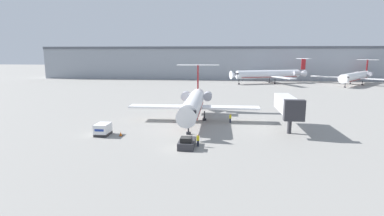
{
  "coord_description": "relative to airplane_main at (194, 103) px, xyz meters",
  "views": [
    {
      "loc": [
        5.64,
        -40.62,
        13.41
      ],
      "look_at": [
        0.0,
        12.77,
        3.56
      ],
      "focal_mm": 28.0,
      "sensor_mm": 36.0,
      "label": 1
    }
  ],
  "objects": [
    {
      "name": "ground_plane",
      "position": [
        0.19,
        -17.84,
        -3.6
      ],
      "size": [
        600.0,
        600.0,
        0.0
      ],
      "primitive_type": "plane",
      "color": "gray"
    },
    {
      "name": "airplane_parked_far_left",
      "position": [
        62.38,
        76.65,
        0.03
      ],
      "size": [
        32.72,
        32.06,
        10.54
      ],
      "color": "white",
      "rests_on": "ground"
    },
    {
      "name": "worker_near_tug",
      "position": [
        2.28,
        -16.62,
        -2.62
      ],
      "size": [
        0.4,
        0.26,
        1.85
      ],
      "color": "#232838",
      "rests_on": "ground"
    },
    {
      "name": "airplane_parked_far_right",
      "position": [
        26.64,
        79.56,
        0.53
      ],
      "size": [
        36.79,
        32.3,
        11.06
      ],
      "color": "silver",
      "rests_on": "ground"
    },
    {
      "name": "jet_bridge",
      "position": [
        17.07,
        -5.51,
        0.84
      ],
      "size": [
        3.2,
        11.96,
        6.19
      ],
      "color": "#2D2D33",
      "rests_on": "ground"
    },
    {
      "name": "traffic_cone_left",
      "position": [
        -10.86,
        -12.34,
        -3.25
      ],
      "size": [
        0.59,
        0.59,
        0.74
      ],
      "color": "black",
      "rests_on": "ground"
    },
    {
      "name": "pushback_tug",
      "position": [
        0.73,
        -17.15,
        -2.97
      ],
      "size": [
        2.28,
        4.3,
        1.74
      ],
      "color": "#2D2D33",
      "rests_on": "ground"
    },
    {
      "name": "terminal_building",
      "position": [
        0.19,
        102.16,
        4.82
      ],
      "size": [
        180.0,
        16.8,
        16.79
      ],
      "color": "#8C939E",
      "rests_on": "ground"
    },
    {
      "name": "airplane_main",
      "position": [
        0.0,
        0.0,
        0.0
      ],
      "size": [
        26.03,
        26.81,
        10.79
      ],
      "color": "white",
      "rests_on": "ground"
    },
    {
      "name": "worker_by_wing",
      "position": [
        7.28,
        -0.97,
        -2.61
      ],
      "size": [
        0.4,
        0.26,
        1.87
      ],
      "color": "#232838",
      "rests_on": "ground"
    },
    {
      "name": "luggage_cart",
      "position": [
        -13.92,
        -12.2,
        -2.62
      ],
      "size": [
        2.15,
        3.03,
        1.96
      ],
      "color": "#232326",
      "rests_on": "ground"
    }
  ]
}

